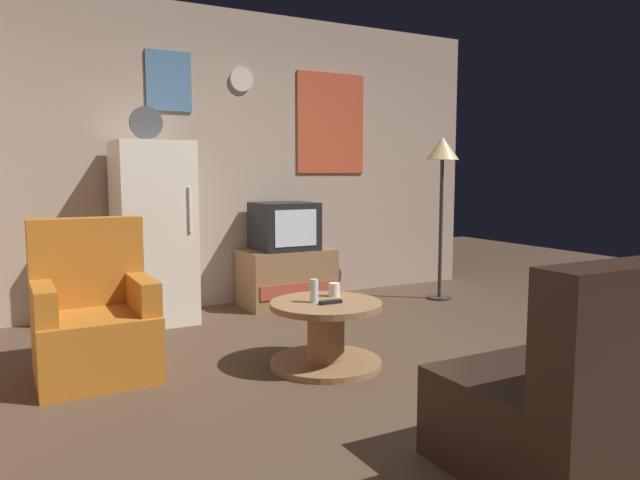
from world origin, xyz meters
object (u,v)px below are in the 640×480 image
object	(u,v)px
fridge	(153,232)
remote_control	(330,302)
tv_stand	(287,277)
armchair	(94,321)
wine_glass	(314,291)
coffee_table	(326,334)
crt_tv	(284,226)
standing_lamp	(442,161)
couch	(639,385)
mug_ceramic_white	(334,290)

from	to	relation	value
fridge	remote_control	xyz separation A→B (m)	(0.69, -1.77, -0.32)
tv_stand	armchair	bearing A→B (deg)	-146.95
wine_glass	armchair	distance (m)	1.37
fridge	wine_glass	bearing A→B (deg)	-69.94
coffee_table	armchair	size ratio (longest dim) A/B	0.75
fridge	coffee_table	bearing A→B (deg)	-67.99
wine_glass	crt_tv	bearing A→B (deg)	70.88
standing_lamp	wine_glass	bearing A→B (deg)	-148.62
armchair	wine_glass	bearing A→B (deg)	-22.19
fridge	crt_tv	distance (m)	1.22
tv_stand	couch	size ratio (longest dim) A/B	0.49
wine_glass	couch	distance (m)	1.88
crt_tv	wine_glass	xyz separation A→B (m)	(-0.60, -1.74, -0.25)
fridge	armchair	world-z (taller)	fridge
tv_stand	standing_lamp	distance (m)	1.88
fridge	remote_control	bearing A→B (deg)	-68.73
standing_lamp	wine_glass	xyz separation A→B (m)	(-2.08, -1.27, -0.86)
crt_tv	standing_lamp	bearing A→B (deg)	-17.80
tv_stand	remote_control	distance (m)	1.91
standing_lamp	coffee_table	distance (m)	2.64
couch	armchair	bearing A→B (deg)	131.03
tv_stand	wine_glass	xyz separation A→B (m)	(-0.63, -1.74, 0.23)
mug_ceramic_white	couch	xyz separation A→B (m)	(0.49, -1.84, -0.15)
tv_stand	standing_lamp	size ratio (longest dim) A/B	0.53
tv_stand	couch	xyz separation A→B (m)	(0.07, -3.48, 0.05)
crt_tv	armchair	size ratio (longest dim) A/B	0.56
fridge	tv_stand	distance (m)	1.34
couch	standing_lamp	bearing A→B (deg)	65.32
standing_lamp	couch	world-z (taller)	standing_lamp
tv_stand	fridge	bearing A→B (deg)	-177.41
tv_stand	standing_lamp	world-z (taller)	standing_lamp
fridge	tv_stand	bearing A→B (deg)	2.59
remote_control	couch	bearing A→B (deg)	-68.03
crt_tv	couch	bearing A→B (deg)	-88.45
crt_tv	wine_glass	distance (m)	1.86
wine_glass	mug_ceramic_white	distance (m)	0.23
fridge	remote_control	distance (m)	1.92
standing_lamp	coffee_table	bearing A→B (deg)	-147.27
standing_lamp	coffee_table	size ratio (longest dim) A/B	2.21
mug_ceramic_white	fridge	bearing A→B (deg)	117.46
fridge	coffee_table	distance (m)	1.92
tv_stand	crt_tv	world-z (taller)	crt_tv
tv_stand	mug_ceramic_white	distance (m)	1.70
fridge	tv_stand	xyz separation A→B (m)	(1.24, 0.06, -0.49)
mug_ceramic_white	wine_glass	bearing A→B (deg)	-153.13
coffee_table	couch	size ratio (longest dim) A/B	0.42
crt_tv	mug_ceramic_white	bearing A→B (deg)	-103.65
fridge	remote_control	world-z (taller)	fridge
crt_tv	coffee_table	xyz separation A→B (m)	(-0.53, -1.76, -0.54)
couch	coffee_table	bearing A→B (deg)	109.98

